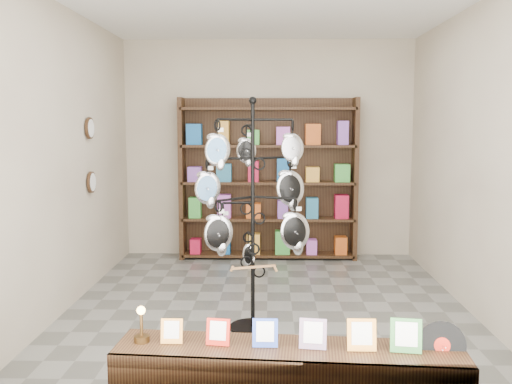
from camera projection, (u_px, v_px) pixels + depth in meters
ground at (267, 311)px, 5.66m from camera, size 5.00×5.00×0.00m
room_envelope at (268, 123)px, 5.44m from camera, size 5.00×5.00×5.00m
display_tree at (253, 197)px, 5.02m from camera, size 1.08×1.05×2.08m
back_shelving at (268, 184)px, 7.82m from camera, size 2.42×0.36×2.20m
wall_clocks at (91, 155)px, 6.33m from camera, size 0.03×0.24×0.84m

